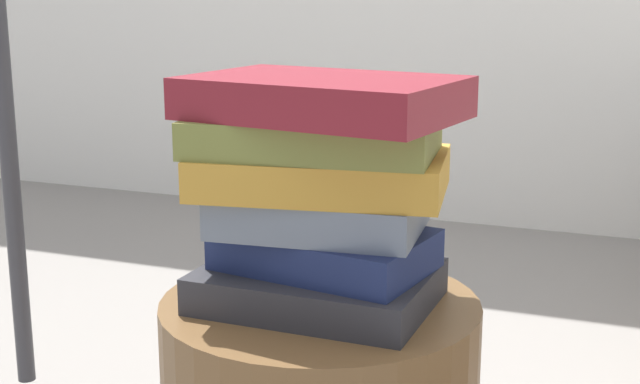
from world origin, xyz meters
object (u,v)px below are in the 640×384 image
Objects in this scene: book_olive at (313,135)px; book_maroon at (323,98)px; book_navy at (325,249)px; book_slate at (318,212)px; book_ochre at (324,173)px; book_charcoal at (317,286)px.

book_maroon is at bearing -22.87° from book_olive.
book_navy is 0.80× the size of book_maroon.
book_slate is at bearing -23.17° from book_olive.
book_ochre is at bearing 124.74° from book_navy.
book_maroon reaches higher than book_olive.
book_maroon reaches higher than book_slate.
book_charcoal is at bearing -167.54° from book_maroon.
book_ochre is (-0.00, 0.01, 0.09)m from book_navy.
book_maroon reaches higher than book_charcoal.
book_olive reaches higher than book_navy.
book_navy is 1.01× the size of book_slate.
book_charcoal is 0.96× the size of book_olive.
book_navy is 0.05m from book_slate.
book_maroon reaches higher than book_navy.
book_maroon is at bearing -86.17° from book_ochre.
book_olive is 0.05m from book_maroon.
book_maroon is (-0.00, -0.00, 0.18)m from book_navy.
book_ochre is at bearing 111.80° from book_maroon.
book_navy is at bearing 15.94° from book_slate.
book_navy is at bearing -73.70° from book_ochre.
book_navy is at bearing 34.14° from book_charcoal.
book_charcoal is 0.90× the size of book_maroon.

